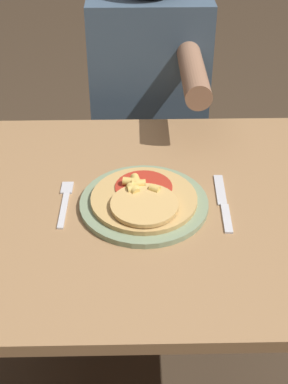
{
  "coord_description": "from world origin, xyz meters",
  "views": [
    {
      "loc": [
        -0.06,
        -0.99,
        1.49
      ],
      "look_at": [
        -0.04,
        -0.01,
        0.76
      ],
      "focal_mm": 50.0,
      "sensor_mm": 36.0,
      "label": 1
    }
  ],
  "objects": [
    {
      "name": "fork",
      "position": [
        -0.22,
        0.01,
        0.72
      ],
      "size": [
        0.03,
        0.18,
        0.0
      ],
      "color": "silver",
      "rests_on": "dining_table"
    },
    {
      "name": "person_diner",
      "position": [
        -0.0,
        0.62,
        0.71
      ],
      "size": [
        0.38,
        0.52,
        1.2
      ],
      "color": "#2D2D38",
      "rests_on": "ground_plane"
    },
    {
      "name": "ground_plane",
      "position": [
        0.0,
        0.0,
        0.0
      ],
      "size": [
        8.0,
        8.0,
        0.0
      ],
      "primitive_type": "plane",
      "color": "#423323"
    },
    {
      "name": "knife",
      "position": [
        0.15,
        -0.01,
        0.72
      ],
      "size": [
        0.03,
        0.22,
        0.0
      ],
      "color": "silver",
      "rests_on": "dining_table"
    },
    {
      "name": "plate",
      "position": [
        -0.04,
        -0.01,
        0.73
      ],
      "size": [
        0.3,
        0.3,
        0.01
      ],
      "color": "gray",
      "rests_on": "dining_table"
    },
    {
      "name": "dining_table",
      "position": [
        0.0,
        0.0,
        0.6
      ],
      "size": [
        0.97,
        0.81,
        0.72
      ],
      "color": "#9E754C",
      "rests_on": "ground_plane"
    },
    {
      "name": "pizza",
      "position": [
        -0.04,
        -0.02,
        0.74
      ],
      "size": [
        0.25,
        0.25,
        0.04
      ],
      "color": "tan",
      "rests_on": "plate"
    }
  ]
}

